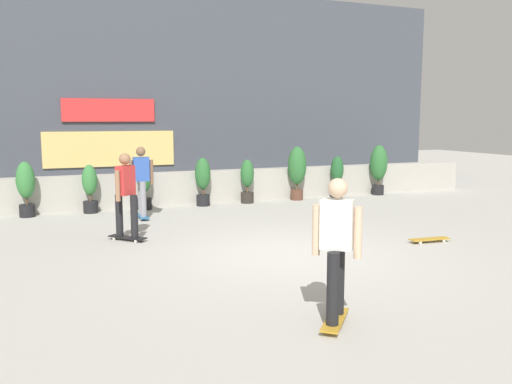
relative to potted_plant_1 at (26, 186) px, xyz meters
name	(u,v)px	position (x,y,z in m)	size (l,w,h in m)	color
ground_plane	(288,254)	(4.30, -5.55, -0.75)	(48.00, 48.00, 0.00)	#B2AFA8
planter_wall	(195,187)	(4.30, 0.45, -0.30)	(18.00, 0.40, 0.90)	#B2ADA3
building_backdrop	(162,92)	(4.29, 4.45, 2.50)	(20.00, 2.08, 6.50)	#424751
potted_plant_1	(26,186)	(0.00, 0.00, 0.00)	(0.43, 0.43, 1.33)	black
potted_plant_2	(90,187)	(1.46, 0.00, -0.10)	(0.37, 0.37, 1.21)	black
potted_plant_3	(144,185)	(2.81, 0.00, -0.11)	(0.37, 0.37, 1.21)	black
potted_plant_4	(203,179)	(4.39, 0.00, -0.02)	(0.42, 0.42, 1.30)	black
potted_plant_5	(247,180)	(5.67, 0.00, -0.10)	(0.38, 0.38, 1.22)	#2D2823
potted_plant_6	(297,169)	(7.21, 0.00, 0.16)	(0.54, 0.54, 1.55)	brown
potted_plant_7	(337,175)	(8.55, 0.00, -0.08)	(0.38, 0.38, 1.23)	black
potted_plant_8	(379,166)	(10.01, 0.00, 0.15)	(0.53, 0.53, 1.54)	black
skater_by_wall_left	(126,192)	(1.85, -3.45, 0.19)	(0.69, 0.72, 1.70)	black
skater_far_right	(337,245)	(3.40, -8.68, 0.19)	(0.67, 0.74, 1.70)	#BF8C26
skater_foreground	(142,179)	(2.53, -1.26, 0.19)	(0.56, 0.81, 1.70)	#266699
skateboard_near_camera	(430,239)	(7.18, -5.78, -0.69)	(0.81, 0.26, 0.08)	#BF8C26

